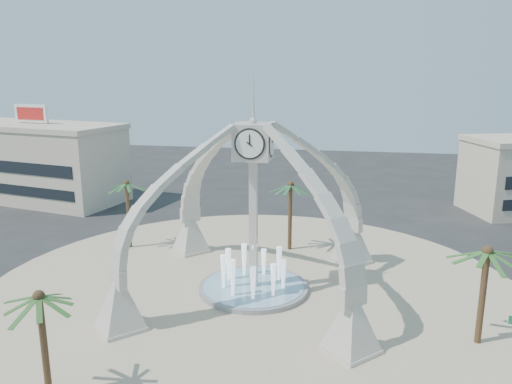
% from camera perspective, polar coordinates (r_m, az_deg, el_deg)
% --- Properties ---
extents(ground, '(140.00, 140.00, 0.00)m').
position_cam_1_polar(ground, '(37.45, -0.29, -11.21)').
color(ground, '#282828').
rests_on(ground, ground).
extents(plaza, '(40.00, 40.00, 0.06)m').
position_cam_1_polar(plaza, '(37.44, -0.29, -11.17)').
color(plaza, tan).
rests_on(plaza, ground).
extents(clock_tower, '(17.94, 17.94, 16.30)m').
position_cam_1_polar(clock_tower, '(35.24, -0.30, -1.57)').
color(clock_tower, beige).
rests_on(clock_tower, ground).
extents(fountain, '(8.00, 8.00, 3.62)m').
position_cam_1_polar(fountain, '(37.33, -0.29, -10.81)').
color(fountain, gray).
rests_on(fountain, ground).
extents(building_nw, '(23.75, 13.73, 11.90)m').
position_cam_1_polar(building_nw, '(68.33, -23.81, 3.21)').
color(building_nw, beige).
rests_on(building_nw, ground).
extents(palm_east, '(4.27, 4.27, 6.54)m').
position_cam_1_polar(palm_east, '(31.40, 24.93, -6.29)').
color(palm_east, brown).
rests_on(palm_east, ground).
extents(palm_west, '(3.90, 3.90, 6.70)m').
position_cam_1_polar(palm_west, '(45.91, -14.58, 0.84)').
color(palm_west, brown).
rests_on(palm_west, ground).
extents(palm_north, '(5.04, 5.04, 6.79)m').
position_cam_1_polar(palm_north, '(44.00, 3.97, 0.75)').
color(palm_north, brown).
rests_on(palm_north, ground).
extents(palm_south, '(4.68, 4.68, 6.06)m').
position_cam_1_polar(palm_south, '(26.13, -23.57, -11.03)').
color(palm_south, brown).
rests_on(palm_south, ground).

